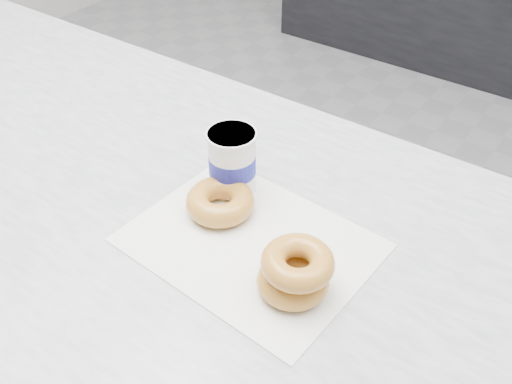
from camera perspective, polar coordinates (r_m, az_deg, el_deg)
ground at (r=1.93m, az=3.68°, el=-10.77°), size 5.00×5.00×0.00m
counter at (r=1.29m, az=-10.37°, el=-14.55°), size 3.06×0.76×0.90m
wax_paper at (r=0.83m, az=-0.59°, el=-5.07°), size 0.36×0.28×0.00m
donut_single at (r=0.87m, az=-3.60°, el=-0.96°), size 0.13×0.13×0.04m
donut_stack at (r=0.75m, az=3.94°, el=-7.96°), size 0.14×0.14×0.07m
coffee_cup at (r=0.90m, az=-2.40°, el=3.14°), size 0.09×0.09×0.11m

